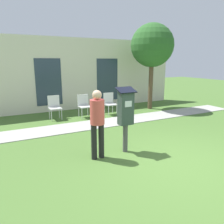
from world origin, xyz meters
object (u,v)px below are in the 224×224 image
at_px(outdoor_chair_left, 54,105).
at_px(outdoor_chair_right, 110,102).
at_px(parking_meter, 126,111).
at_px(person_standing, 97,119).
at_px(outdoor_chair_middle, 84,104).

xyz_separation_m(outdoor_chair_left, outdoor_chair_right, (2.22, -0.29, 0.00)).
relative_size(outdoor_chair_left, outdoor_chair_right, 1.00).
relative_size(parking_meter, person_standing, 1.01).
bearing_deg(parking_meter, person_standing, -176.61).
xyz_separation_m(parking_meter, outdoor_chair_right, (1.39, 3.65, -0.49)).
bearing_deg(outdoor_chair_left, outdoor_chair_right, -0.91).
bearing_deg(person_standing, outdoor_chair_right, 34.76).
distance_m(outdoor_chair_left, outdoor_chair_middle, 1.13).
height_order(outdoor_chair_left, outdoor_chair_middle, same).
bearing_deg(outdoor_chair_middle, person_standing, -90.08).
distance_m(parking_meter, outdoor_chair_right, 3.93).
bearing_deg(outdoor_chair_middle, parking_meter, -78.99).
distance_m(parking_meter, person_standing, 0.76).
height_order(outdoor_chair_middle, outdoor_chair_right, same).
height_order(parking_meter, person_standing, parking_meter).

